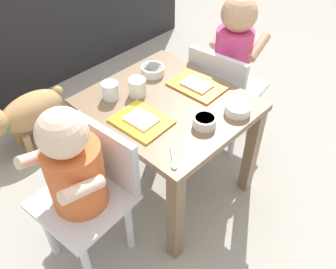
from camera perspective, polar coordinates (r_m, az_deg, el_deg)
ground_plane at (r=1.65m, az=0.00°, el=-7.62°), size 7.00×7.00×0.00m
kitchen_cabinet_back at (r=2.24m, az=-23.72°, el=17.25°), size 2.24×0.36×0.87m
dining_table at (r=1.39m, az=0.00°, el=2.26°), size 0.51×0.56×0.45m
seated_child_left at (r=1.16m, az=-13.79°, el=-5.56°), size 0.30×0.30×0.67m
seated_child_right at (r=1.62m, az=9.77°, el=11.49°), size 0.32×0.32×0.71m
dog at (r=1.83m, az=-21.49°, el=2.88°), size 0.45×0.18×0.29m
food_tray_left at (r=1.25m, az=-4.13°, el=2.16°), size 0.16×0.19×0.02m
food_tray_right at (r=1.41m, az=4.46°, el=7.52°), size 0.14×0.20×0.02m
water_cup_left at (r=1.36m, az=-4.74°, el=7.21°), size 0.07×0.07×0.06m
water_cup_right at (r=1.35m, az=-8.88°, el=6.59°), size 0.06×0.06×0.06m
veggie_bowl_far at (r=1.30m, az=10.76°, el=3.98°), size 0.09×0.09×0.03m
veggie_bowl_near at (r=1.48m, az=-2.36°, el=9.92°), size 0.09×0.09×0.03m
cereal_bowl_left_side at (r=1.23m, az=5.68°, el=2.07°), size 0.08×0.08×0.04m
spoon_by_left_tray at (r=1.11m, az=0.81°, el=-4.00°), size 0.07×0.08×0.01m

